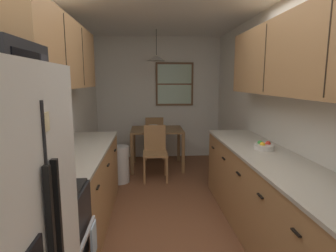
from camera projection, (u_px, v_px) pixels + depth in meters
The scene contains 18 objects.
ground_plane at pixel (167, 212), 3.50m from camera, with size 12.00×12.00×0.00m, color brown.
wall_left at pixel (51, 113), 3.19m from camera, with size 0.10×9.00×2.55m, color white.
wall_right at pixel (277, 111), 3.39m from camera, with size 0.10×9.00×2.55m, color white.
wall_back at pixel (159, 98), 5.90m from camera, with size 4.40×0.10×2.55m, color white.
counter_left at pixel (81, 187), 3.14m from camera, with size 0.64×2.03×0.90m.
upper_cabinets_left at pixel (59, 54), 2.85m from camera, with size 0.33×2.11×0.71m.
counter_right at pixel (279, 208), 2.62m from camera, with size 0.64×3.38×0.90m.
upper_cabinets_right at pixel (308, 54), 2.35m from camera, with size 0.33×3.06×0.74m.
dining_table at pixel (157, 135), 5.19m from camera, with size 0.96×0.79×0.75m.
dining_chair_near at pixel (155, 150), 4.62m from camera, with size 0.40×0.40×0.90m.
dining_chair_far at pixel (154, 136), 5.80m from camera, with size 0.40×0.40×0.90m.
pendant_light at pixel (156, 58), 4.96m from camera, with size 0.32×0.32×0.55m.
back_window at pixel (175, 84), 5.80m from camera, with size 0.79×0.05×0.90m.
trash_bin at pixel (120, 164), 4.48m from camera, with size 0.30×0.30×0.60m, color silver.
storage_canister at pixel (59, 156), 2.36m from camera, with size 0.11×0.11×0.22m.
dish_towel at pixel (94, 240), 2.01m from camera, with size 0.02×0.16×0.24m, color silver.
fruit_bowl at pixel (264, 146), 3.01m from camera, with size 0.21×0.21×0.09m.
table_serving_bowl at pixel (153, 127), 5.25m from camera, with size 0.19×0.19×0.06m, color silver.
Camera 1 is at (-0.23, -2.27, 1.65)m, focal length 29.46 mm.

